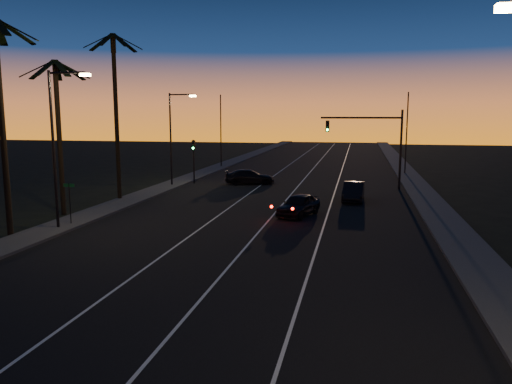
% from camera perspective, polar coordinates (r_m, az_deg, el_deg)
% --- Properties ---
extents(road, '(20.00, 170.00, 0.01)m').
position_cam_1_polar(road, '(36.38, 2.12, -1.57)').
color(road, black).
rests_on(road, ground).
extents(sidewalk_left, '(2.40, 170.00, 0.16)m').
position_cam_1_polar(sidewalk_left, '(39.75, -14.01, -0.83)').
color(sidewalk_left, '#323230').
rests_on(sidewalk_left, ground).
extents(sidewalk_right, '(2.40, 170.00, 0.16)m').
position_cam_1_polar(sidewalk_right, '(36.27, 19.86, -2.01)').
color(sidewalk_right, '#323230').
rests_on(sidewalk_right, ground).
extents(lane_stripe_left, '(0.12, 160.00, 0.01)m').
position_cam_1_polar(lane_stripe_left, '(36.98, -2.47, -1.38)').
color(lane_stripe_left, silver).
rests_on(lane_stripe_left, road).
extents(lane_stripe_mid, '(0.12, 160.00, 0.01)m').
position_cam_1_polar(lane_stripe_mid, '(36.30, 2.90, -1.58)').
color(lane_stripe_mid, silver).
rests_on(lane_stripe_mid, road).
extents(lane_stripe_right, '(0.12, 160.00, 0.01)m').
position_cam_1_polar(lane_stripe_right, '(35.94, 8.42, -1.77)').
color(lane_stripe_right, silver).
rests_on(lane_stripe_right, road).
extents(palm_near, '(4.25, 4.16, 11.53)m').
position_cam_1_polar(palm_near, '(29.74, -27.17, 8.83)').
color(palm_near, black).
rests_on(palm_near, ground).
extents(palm_mid, '(4.25, 4.16, 10.03)m').
position_cam_1_polar(palm_mid, '(34.96, -21.67, 7.69)').
color(palm_mid, black).
rests_on(palm_mid, ground).
extents(palm_far, '(4.25, 4.16, 12.53)m').
position_cam_1_polar(palm_far, '(39.67, -15.75, 10.01)').
color(palm_far, black).
rests_on(palm_far, ground).
extents(streetlight_left_near, '(2.55, 0.26, 9.00)m').
position_cam_1_polar(streetlight_left_near, '(30.27, -21.74, 5.83)').
color(streetlight_left_near, black).
rests_on(streetlight_left_near, ground).
extents(streetlight_left_far, '(2.55, 0.26, 8.50)m').
position_cam_1_polar(streetlight_left_far, '(46.38, -9.38, 6.86)').
color(streetlight_left_far, black).
rests_on(streetlight_left_far, ground).
extents(street_sign, '(0.70, 0.06, 2.60)m').
position_cam_1_polar(street_sign, '(31.53, -20.52, -0.71)').
color(street_sign, black).
rests_on(street_sign, ground).
extents(signal_mast, '(7.10, 0.41, 7.00)m').
position_cam_1_polar(signal_mast, '(45.33, 13.28, 6.34)').
color(signal_mast, black).
rests_on(signal_mast, ground).
extents(signal_post, '(0.28, 0.37, 4.20)m').
position_cam_1_polar(signal_post, '(47.96, -7.14, 4.37)').
color(signal_post, black).
rests_on(signal_post, ground).
extents(far_pole_left, '(0.14, 0.14, 9.00)m').
position_cam_1_polar(far_pole_left, '(62.64, -4.04, 6.93)').
color(far_pole_left, black).
rests_on(far_pole_left, ground).
extents(far_pole_right, '(0.14, 0.14, 9.00)m').
position_cam_1_polar(far_pole_right, '(57.55, 16.83, 6.41)').
color(far_pole_right, black).
rests_on(far_pole_right, ground).
extents(lead_car, '(2.95, 4.94, 1.43)m').
position_cam_1_polar(lead_car, '(32.79, 4.89, -1.47)').
color(lead_car, black).
rests_on(lead_car, road).
extents(right_car, '(1.70, 4.41, 1.43)m').
position_cam_1_polar(right_car, '(38.98, 11.08, 0.05)').
color(right_car, black).
rests_on(right_car, road).
extents(cross_car, '(5.12, 3.23, 1.38)m').
position_cam_1_polar(cross_car, '(47.53, -0.77, 1.75)').
color(cross_car, black).
rests_on(cross_car, road).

